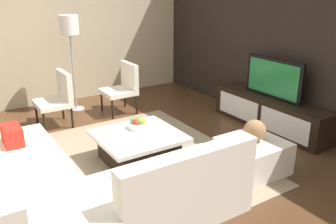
% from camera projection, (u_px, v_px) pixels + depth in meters
% --- Properties ---
extents(ground_plane, '(14.00, 14.00, 0.00)m').
position_uv_depth(ground_plane, '(136.00, 166.00, 4.54)').
color(ground_plane, '#4C301C').
extents(feature_wall_back, '(6.40, 0.12, 2.80)m').
position_uv_depth(feature_wall_back, '(291.00, 38.00, 5.44)').
color(feature_wall_back, black).
rests_on(feature_wall_back, ground).
extents(side_wall_left, '(0.12, 5.20, 2.80)m').
position_uv_depth(side_wall_left, '(63.00, 27.00, 6.70)').
color(side_wall_left, '#C6B28E').
rests_on(side_wall_left, ground).
extents(area_rug, '(3.07, 2.68, 0.01)m').
position_uv_depth(area_rug, '(132.00, 163.00, 4.62)').
color(area_rug, gray).
rests_on(area_rug, ground).
extents(media_console, '(2.06, 0.49, 0.50)m').
position_uv_depth(media_console, '(270.00, 113.00, 5.67)').
color(media_console, black).
rests_on(media_console, ground).
extents(television, '(1.06, 0.06, 0.62)m').
position_uv_depth(television, '(274.00, 78.00, 5.48)').
color(television, black).
rests_on(television, media_console).
extents(sectional_couch, '(2.52, 2.27, 0.80)m').
position_uv_depth(sectional_couch, '(78.00, 186.00, 3.57)').
color(sectional_couch, silver).
rests_on(sectional_couch, ground).
extents(coffee_table, '(0.96, 1.02, 0.38)m').
position_uv_depth(coffee_table, '(139.00, 147.00, 4.60)').
color(coffee_table, black).
rests_on(coffee_table, ground).
extents(accent_chair_near, '(0.56, 0.51, 0.87)m').
position_uv_depth(accent_chair_near, '(58.00, 96.00, 5.70)').
color(accent_chair_near, black).
rests_on(accent_chair_near, ground).
extents(floor_lamp, '(0.32, 0.32, 1.68)m').
position_uv_depth(floor_lamp, '(70.00, 31.00, 6.09)').
color(floor_lamp, '#A5A5AA').
rests_on(floor_lamp, ground).
extents(ottoman, '(0.70, 0.70, 0.40)m').
position_uv_depth(ottoman, '(253.00, 156.00, 4.37)').
color(ottoman, silver).
rests_on(ottoman, ground).
extents(fruit_bowl, '(0.28, 0.28, 0.14)m').
position_uv_depth(fruit_bowl, '(138.00, 124.00, 4.71)').
color(fruit_bowl, silver).
rests_on(fruit_bowl, coffee_table).
extents(accent_chair_far, '(0.54, 0.54, 0.87)m').
position_uv_depth(accent_chair_far, '(123.00, 85.00, 6.31)').
color(accent_chair_far, black).
rests_on(accent_chair_far, ground).
extents(decorative_ball, '(0.26, 0.26, 0.26)m').
position_uv_depth(decorative_ball, '(255.00, 131.00, 4.26)').
color(decorative_ball, '#997247').
rests_on(decorative_ball, ottoman).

